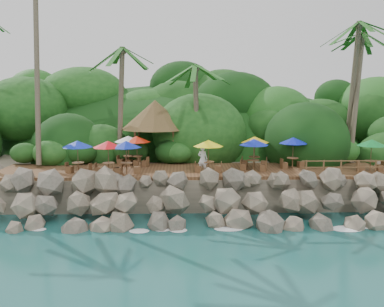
{
  "coord_description": "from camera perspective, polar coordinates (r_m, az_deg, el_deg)",
  "views": [
    {
      "loc": [
        -0.68,
        -22.1,
        7.67
      ],
      "look_at": [
        0.0,
        6.0,
        3.4
      ],
      "focal_mm": 39.43,
      "sensor_mm": 36.0,
      "label": 1
    }
  ],
  "objects": [
    {
      "name": "palapa",
      "position": [
        32.11,
        -5.0,
        5.25
      ],
      "size": [
        5.11,
        5.11,
        4.6
      ],
      "color": "brown",
      "rests_on": "ground"
    },
    {
      "name": "palms",
      "position": [
        31.25,
        -2.35,
        17.17
      ],
      "size": [
        33.36,
        6.96,
        15.54
      ],
      "color": "brown",
      "rests_on": "ground"
    },
    {
      "name": "seawall",
      "position": [
        24.97,
        0.22,
        -6.5
      ],
      "size": [
        29.0,
        4.0,
        2.3
      ],
      "primitive_type": null,
      "color": "gray",
      "rests_on": "ground"
    },
    {
      "name": "land_base",
      "position": [
        38.67,
        -0.36,
        -1.22
      ],
      "size": [
        32.0,
        25.2,
        2.1
      ],
      "primitive_type": "cube",
      "color": "gray",
      "rests_on": "ground"
    },
    {
      "name": "ground",
      "position": [
        23.4,
        0.36,
        -10.5
      ],
      "size": [
        140.0,
        140.0,
        0.0
      ],
      "primitive_type": "plane",
      "color": "#19514F",
      "rests_on": "ground"
    },
    {
      "name": "waiter",
      "position": [
        27.45,
        1.46,
        -0.76
      ],
      "size": [
        0.76,
        0.65,
        1.77
      ],
      "primitive_type": "imported",
      "rotation": [
        0.0,
        0.0,
        2.73
      ],
      "color": "white",
      "rests_on": "terrace"
    },
    {
      "name": "jungle_hill",
      "position": [
        46.24,
        -0.52,
        -0.91
      ],
      "size": [
        44.8,
        28.0,
        15.4
      ],
      "primitive_type": "ellipsoid",
      "color": "#143811",
      "rests_on": "ground"
    },
    {
      "name": "railing",
      "position": [
        28.22,
        20.56,
        -1.64
      ],
      "size": [
        6.1,
        0.1,
        1.0
      ],
      "color": "brown",
      "rests_on": "terrace"
    },
    {
      "name": "dining_clusters",
      "position": [
        28.16,
        0.61,
        1.3
      ],
      "size": [
        21.15,
        4.93,
        2.14
      ],
      "color": "brown",
      "rests_on": "terrace"
    },
    {
      "name": "jungle_foliage",
      "position": [
        37.89,
        -0.33,
        -3.04
      ],
      "size": [
        44.0,
        16.0,
        12.0
      ],
      "primitive_type": null,
      "color": "#143811",
      "rests_on": "ground"
    },
    {
      "name": "terrace",
      "position": [
        28.63,
        -0.0,
        -2.37
      ],
      "size": [
        26.0,
        5.0,
        0.2
      ],
      "primitive_type": "cube",
      "color": "brown",
      "rests_on": "land_base"
    },
    {
      "name": "foam_line",
      "position": [
        23.67,
        0.34,
        -10.19
      ],
      "size": [
        25.2,
        0.8,
        0.06
      ],
      "color": "white",
      "rests_on": "ground"
    }
  ]
}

